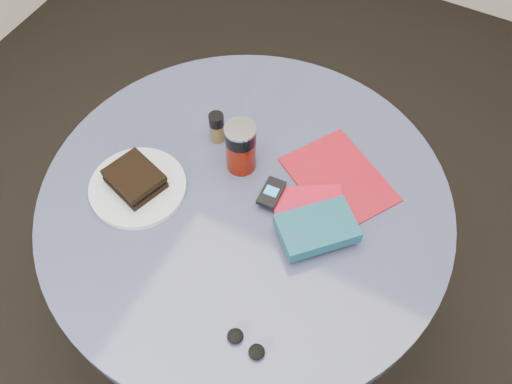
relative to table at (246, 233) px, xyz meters
The scene contains 11 objects.
ground 0.59m from the table, ahead, with size 4.00×4.00×0.00m, color black.
table is the anchor object (origin of this frame).
plate 0.31m from the table, 158.31° to the right, with size 0.23×0.23×0.01m, color silver.
sandwich 0.33m from the table, 159.17° to the right, with size 0.15×0.14×0.04m.
soda_can 0.26m from the table, 123.70° to the left, with size 0.10×0.10×0.14m.
pepper_grinder 0.29m from the table, 139.11° to the left, with size 0.04×0.04×0.09m.
magazine 0.29m from the table, 41.61° to the left, with size 0.26×0.19×0.00m, color maroon.
red_book 0.23m from the table, 16.75° to the left, with size 0.17×0.11×0.01m, color #AC0D29.
novel 0.28m from the table, ahead, with size 0.17×0.11×0.03m, color navy.
mp3_player 0.20m from the table, 28.54° to the left, with size 0.05×0.08×0.01m.
headphones 0.40m from the table, 61.11° to the right, with size 0.09×0.05×0.02m.
Camera 1 is at (0.38, -0.65, 1.89)m, focal length 40.00 mm.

